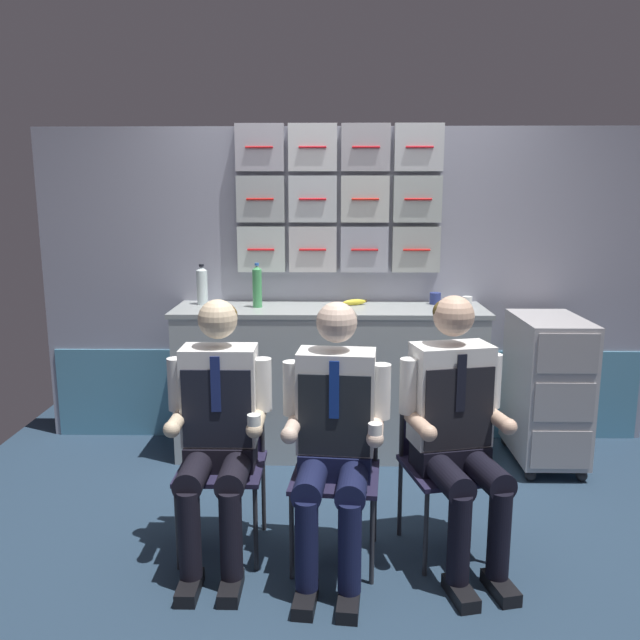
% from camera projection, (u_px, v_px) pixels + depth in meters
% --- Properties ---
extents(ground, '(4.80, 4.80, 0.04)m').
position_uv_depth(ground, '(351.00, 537.00, 3.31)').
color(ground, '#24384D').
extents(galley_bulkhead, '(4.20, 0.14, 2.16)m').
position_uv_depth(galley_bulkhead, '(346.00, 284.00, 4.43)').
color(galley_bulkhead, '#999BAD').
rests_on(galley_bulkhead, ground).
extents(galley_counter, '(2.03, 0.53, 0.99)m').
position_uv_depth(galley_counter, '(329.00, 380.00, 4.28)').
color(galley_counter, '#A8AFAE').
rests_on(galley_counter, ground).
extents(service_trolley, '(0.40, 0.65, 0.96)m').
position_uv_depth(service_trolley, '(547.00, 387.00, 4.08)').
color(service_trolley, black).
rests_on(service_trolley, ground).
extents(folding_chair_left, '(0.40, 0.41, 0.83)m').
position_uv_depth(folding_chair_left, '(224.00, 443.00, 3.16)').
color(folding_chair_left, '#2D2D33').
rests_on(folding_chair_left, ground).
extents(crew_member_left, '(0.49, 0.60, 1.24)m').
position_uv_depth(crew_member_left, '(218.00, 422.00, 2.97)').
color(crew_member_left, black).
rests_on(crew_member_left, ground).
extents(folding_chair_right, '(0.44, 0.44, 0.83)m').
position_uv_depth(folding_chair_right, '(337.00, 451.00, 3.07)').
color(folding_chair_right, '#2D2D33').
rests_on(folding_chair_right, ground).
extents(crew_member_right, '(0.49, 0.63, 1.24)m').
position_uv_depth(crew_member_right, '(335.00, 429.00, 2.88)').
color(crew_member_right, black).
rests_on(crew_member_right, ground).
extents(folding_chair_by_counter, '(0.48, 0.48, 0.83)m').
position_uv_depth(folding_chair_by_counter, '(442.00, 444.00, 3.15)').
color(folding_chair_by_counter, '#2D2D33').
rests_on(folding_chair_by_counter, ground).
extents(crew_member_by_counter, '(0.52, 0.67, 1.26)m').
position_uv_depth(crew_member_by_counter, '(457.00, 420.00, 2.96)').
color(crew_member_by_counter, black).
rests_on(crew_member_by_counter, ground).
extents(water_bottle_short, '(0.07, 0.07, 0.27)m').
position_uv_depth(water_bottle_short, '(202.00, 285.00, 4.28)').
color(water_bottle_short, silver).
rests_on(water_bottle_short, galley_counter).
extents(water_bottle_blue_cap, '(0.06, 0.06, 0.29)m').
position_uv_depth(water_bottle_blue_cap, '(257.00, 286.00, 4.17)').
color(water_bottle_blue_cap, '#469E5B').
rests_on(water_bottle_blue_cap, galley_counter).
extents(espresso_cup_small, '(0.07, 0.07, 0.08)m').
position_uv_depth(espresso_cup_small, '(435.00, 298.00, 4.30)').
color(espresso_cup_small, navy).
rests_on(espresso_cup_small, galley_counter).
extents(coffee_cup_white, '(0.06, 0.06, 0.07)m').
position_uv_depth(coffee_cup_white, '(467.00, 302.00, 4.17)').
color(coffee_cup_white, white).
rests_on(coffee_cup_white, galley_counter).
extents(snack_banana, '(0.17, 0.10, 0.04)m').
position_uv_depth(snack_banana, '(354.00, 302.00, 4.27)').
color(snack_banana, yellow).
rests_on(snack_banana, galley_counter).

